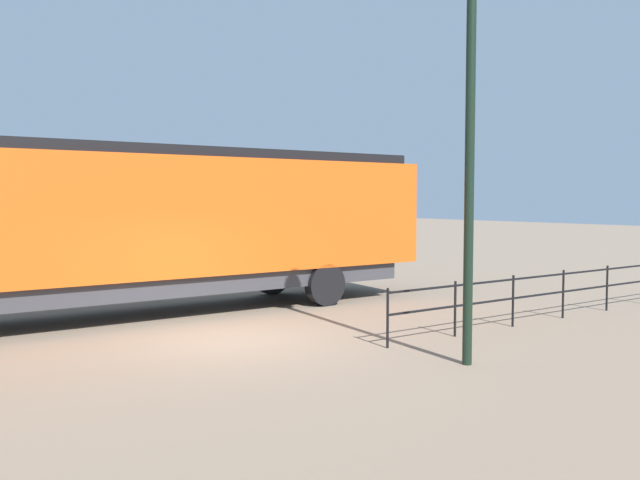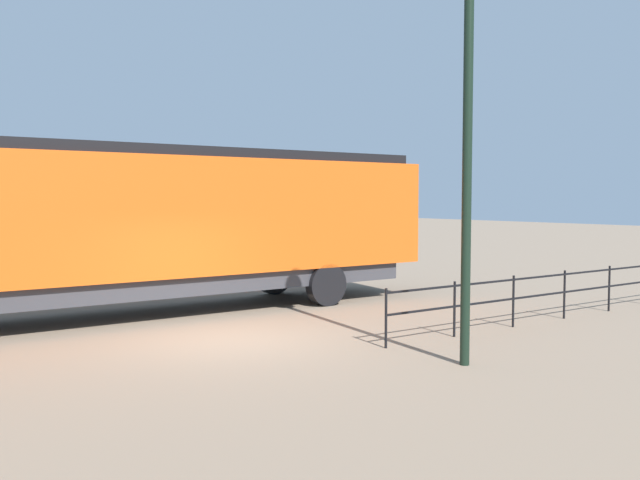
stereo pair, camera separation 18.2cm
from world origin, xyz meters
The scene contains 4 objects.
ground_plane centered at (0.00, 0.00, 0.00)m, with size 120.00×120.00×0.00m, color #84705B.
locomotive centered at (-3.78, -0.89, 2.25)m, with size 2.94×17.22×3.99m.
lamp_post centered at (4.00, 2.31, 4.78)m, with size 0.50×0.50×6.99m.
platform_fence centered at (2.27, 7.49, 0.73)m, with size 0.05×10.91×1.12m.
Camera 1 is at (11.72, -6.31, 2.80)m, focal length 38.28 mm.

